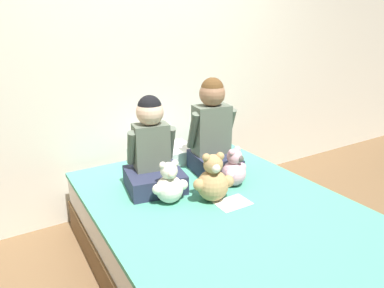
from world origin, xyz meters
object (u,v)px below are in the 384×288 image
Objects in this scene: child_on_left at (152,152)px; teddy_bear_held_by_left_child at (169,185)px; teddy_bear_between_children at (213,181)px; pillow_at_headboard at (164,155)px; child_on_right at (213,133)px; sign_card at (233,203)px; bed at (222,238)px; teddy_bear_held_by_right_child at (234,169)px.

child_on_left is 2.29× the size of teddy_bear_held_by_left_child.
teddy_bear_held_by_left_child is at bearing -81.49° from child_on_left.
pillow_at_headboard is (0.02, 0.71, -0.08)m from teddy_bear_between_children.
child_on_right is at bearing 10.51° from child_on_left.
sign_card is at bearing -37.01° from teddy_bear_between_children.
pillow_at_headboard is at bearing 130.49° from child_on_right.
pillow_at_headboard reaches higher than bed.
teddy_bear_held_by_left_child reaches higher than sign_card.
child_on_right reaches higher than teddy_bear_between_children.
child_on_left is 0.48m from pillow_at_headboard.
pillow_at_headboard is (0.00, 0.80, 0.29)m from bed.
sign_card is at bearing -102.12° from child_on_right.
child_on_left reaches higher than bed.
bed is 0.71m from child_on_left.
child_on_left is 0.44m from teddy_bear_between_children.
child_on_right reaches higher than bed.
child_on_left is 0.61m from sign_card.
teddy_bear_held_by_left_child is at bearing 141.91° from bed.
pillow_at_headboard is at bearing 94.11° from sign_card.
child_on_right is at bearing -56.98° from pillow_at_headboard.
child_on_left is 2.94× the size of sign_card.
child_on_left reaches higher than teddy_bear_held_by_left_child.
sign_card is (0.31, -0.46, -0.24)m from child_on_left.
teddy_bear_held_by_right_child is at bearing 40.51° from bed.
sign_card is at bearing -151.42° from teddy_bear_held_by_right_child.
teddy_bear_held_by_left_child is at bearing -145.18° from child_on_right.
bed is at bearing -108.90° from child_on_right.
child_on_right is at bearing 70.42° from sign_card.
bed is at bearing -30.18° from teddy_bear_held_by_left_child.
sign_card is (-0.17, -0.47, -0.30)m from child_on_right.
bed is at bearing -162.21° from teddy_bear_held_by_right_child.
teddy_bear_held_by_left_child is 0.55× the size of pillow_at_headboard.
child_on_right is at bearing 66.45° from teddy_bear_held_by_right_child.
child_on_right is 3.29× the size of sign_card.
child_on_left reaches higher than teddy_bear_between_children.
teddy_bear_held_by_left_child is at bearing 155.57° from teddy_bear_held_by_right_child.
teddy_bear_held_by_left_child reaches higher than bed.
teddy_bear_between_children is (-0.24, -0.10, 0.02)m from teddy_bear_held_by_right_child.
sign_card is at bearing -85.89° from pillow_at_headboard.
sign_card is (0.06, -0.82, -0.05)m from pillow_at_headboard.
pillow_at_headboard is (0.25, 0.35, -0.19)m from child_on_left.
teddy_bear_held_by_right_child is at bearing -83.37° from child_on_right.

